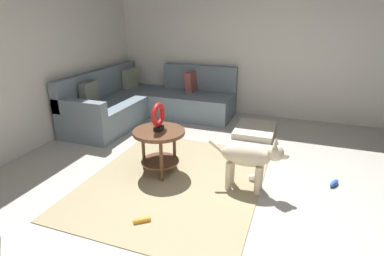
{
  "coord_description": "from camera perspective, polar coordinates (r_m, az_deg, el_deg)",
  "views": [
    {
      "loc": [
        -2.7,
        -0.54,
        1.82
      ],
      "look_at": [
        0.45,
        0.6,
        0.55
      ],
      "focal_mm": 28.99,
      "sensor_mm": 36.0,
      "label": 1
    }
  ],
  "objects": [
    {
      "name": "area_rug",
      "position": [
        3.6,
        -3.17,
        -9.55
      ],
      "size": [
        2.3,
        1.9,
        0.01
      ],
      "primitive_type": "cube",
      "color": "tan",
      "rests_on": "ground_plane"
    },
    {
      "name": "sectional_couch",
      "position": [
        5.56,
        -8.34,
        4.57
      ],
      "size": [
        2.2,
        2.25,
        0.88
      ],
      "color": "slate",
      "rests_on": "ground_plane"
    },
    {
      "name": "wall_right",
      "position": [
        5.69,
        14.94,
        15.35
      ],
      "size": [
        0.12,
        6.0,
        2.7
      ],
      "primitive_type": "cube",
      "color": "silver",
      "rests_on": "ground_plane"
    },
    {
      "name": "side_table",
      "position": [
        3.61,
        -6.04,
        -2.25
      ],
      "size": [
        0.6,
        0.6,
        0.54
      ],
      "color": "brown",
      "rests_on": "ground_plane"
    },
    {
      "name": "ground_plane",
      "position": [
        3.33,
        7.29,
        -13.61
      ],
      "size": [
        6.0,
        6.0,
        0.1
      ],
      "primitive_type": "cube",
      "color": "#B7B2A8"
    },
    {
      "name": "dog_toy_ball",
      "position": [
        3.64,
        11.0,
        -8.92
      ],
      "size": [
        0.08,
        0.08,
        0.08
      ],
      "primitive_type": "sphere",
      "color": "silver",
      "rests_on": "ground_plane"
    },
    {
      "name": "dog_toy_rope",
      "position": [
        2.99,
        -9.2,
        -16.45
      ],
      "size": [
        0.14,
        0.16,
        0.05
      ],
      "primitive_type": "cylinder",
      "rotation": [
        0.0,
        1.57,
        2.23
      ],
      "color": "orange",
      "rests_on": "ground_plane"
    },
    {
      "name": "dog_toy_bone",
      "position": [
        3.83,
        24.68,
        -9.2
      ],
      "size": [
        0.19,
        0.13,
        0.06
      ],
      "primitive_type": "ellipsoid",
      "rotation": [
        0.0,
        0.0,
        2.68
      ],
      "color": "blue",
      "rests_on": "ground_plane"
    },
    {
      "name": "dog",
      "position": [
        3.31,
        10.55,
        -5.44
      ],
      "size": [
        0.22,
        0.85,
        0.63
      ],
      "rotation": [
        0.0,
        0.0,
        3.14
      ],
      "color": "beige",
      "rests_on": "ground_plane"
    },
    {
      "name": "dog_bed_mat",
      "position": [
        5.04,
        11.56,
        -0.29
      ],
      "size": [
        0.8,
        0.6,
        0.09
      ],
      "primitive_type": "cube",
      "color": "beige",
      "rests_on": "ground_plane"
    },
    {
      "name": "torus_sculpture",
      "position": [
        3.5,
        -6.22,
        2.19
      ],
      "size": [
        0.28,
        0.08,
        0.33
      ],
      "color": "black",
      "rests_on": "side_table"
    }
  ]
}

